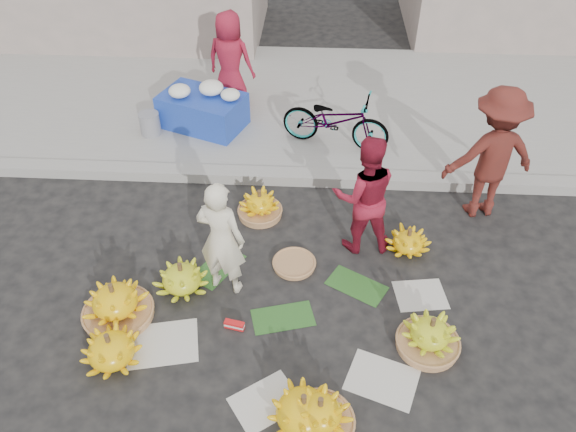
# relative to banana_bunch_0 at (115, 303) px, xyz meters

# --- Properties ---
(ground) EXTENTS (80.00, 80.00, 0.00)m
(ground) POSITION_rel_banana_bunch_0_xyz_m (1.85, 0.27, -0.22)
(ground) COLOR black
(ground) RESTS_ON ground
(curb) EXTENTS (40.00, 0.25, 0.15)m
(curb) POSITION_rel_banana_bunch_0_xyz_m (1.85, 2.47, -0.14)
(curb) COLOR gray
(curb) RESTS_ON ground
(sidewalk) EXTENTS (40.00, 4.00, 0.12)m
(sidewalk) POSITION_rel_banana_bunch_0_xyz_m (1.85, 4.57, -0.16)
(sidewalk) COLOR gray
(sidewalk) RESTS_ON ground
(newspaper_scatter) EXTENTS (3.20, 1.80, 0.00)m
(newspaper_scatter) POSITION_rel_banana_bunch_0_xyz_m (1.85, -0.53, -0.21)
(newspaper_scatter) COLOR beige
(newspaper_scatter) RESTS_ON ground
(banana_leaves) EXTENTS (2.00, 1.00, 0.00)m
(banana_leaves) POSITION_rel_banana_bunch_0_xyz_m (1.75, 0.47, -0.21)
(banana_leaves) COLOR #1F4F1A
(banana_leaves) RESTS_ON ground
(banana_bunch_0) EXTENTS (0.73, 0.73, 0.49)m
(banana_bunch_0) POSITION_rel_banana_bunch_0_xyz_m (0.00, 0.00, 0.00)
(banana_bunch_0) COLOR #9F6B42
(banana_bunch_0) RESTS_ON ground
(banana_bunch_1) EXTENTS (0.80, 0.80, 0.39)m
(banana_bunch_1) POSITION_rel_banana_bunch_0_xyz_m (0.10, -0.54, -0.04)
(banana_bunch_1) COLOR yellow
(banana_bunch_1) RESTS_ON ground
(banana_bunch_2) EXTENTS (0.67, 0.67, 0.43)m
(banana_bunch_2) POSITION_rel_banana_bunch_0_xyz_m (2.14, -1.13, -0.03)
(banana_bunch_2) COLOR #9F6B42
(banana_bunch_2) RESTS_ON ground
(banana_bunch_3) EXTENTS (0.80, 0.80, 0.42)m
(banana_bunch_3) POSITION_rel_banana_bunch_0_xyz_m (2.00, -1.10, -0.03)
(banana_bunch_3) COLOR yellow
(banana_bunch_3) RESTS_ON ground
(banana_bunch_4) EXTENTS (0.64, 0.64, 0.44)m
(banana_bunch_4) POSITION_rel_banana_bunch_0_xyz_m (3.23, -0.22, -0.03)
(banana_bunch_4) COLOR #9F6B42
(banana_bunch_4) RESTS_ON ground
(banana_bunch_5) EXTENTS (0.55, 0.55, 0.32)m
(banana_bunch_5) POSITION_rel_banana_bunch_0_xyz_m (3.17, 1.19, -0.08)
(banana_bunch_5) COLOR yellow
(banana_bunch_5) RESTS_ON ground
(banana_bunch_6) EXTENTS (0.62, 0.62, 0.38)m
(banana_bunch_6) POSITION_rel_banana_bunch_0_xyz_m (0.60, 0.44, -0.05)
(banana_bunch_6) COLOR #A3BD1B
(banana_bunch_6) RESTS_ON ground
(banana_bunch_7) EXTENTS (0.59, 0.59, 0.40)m
(banana_bunch_7) POSITION_rel_banana_bunch_0_xyz_m (1.35, 1.73, -0.05)
(banana_bunch_7) COLOR #9F6B42
(banana_bunch_7) RESTS_ON ground
(basket_spare) EXTENTS (0.55, 0.55, 0.06)m
(basket_spare) POSITION_rel_banana_bunch_0_xyz_m (1.83, 0.85, -0.19)
(basket_spare) COLOR #9F6B42
(basket_spare) RESTS_ON ground
(incense_stack) EXTENTS (0.22, 0.11, 0.09)m
(incense_stack) POSITION_rel_banana_bunch_0_xyz_m (1.25, -0.09, -0.17)
(incense_stack) COLOR red
(incense_stack) RESTS_ON ground
(vendor_cream) EXTENTS (0.60, 0.47, 1.44)m
(vendor_cream) POSITION_rel_banana_bunch_0_xyz_m (1.08, 0.50, 0.50)
(vendor_cream) COLOR #EBE2C5
(vendor_cream) RESTS_ON ground
(vendor_red) EXTENTS (0.79, 0.64, 1.51)m
(vendor_red) POSITION_rel_banana_bunch_0_xyz_m (2.60, 1.26, 0.54)
(vendor_red) COLOR maroon
(vendor_red) RESTS_ON ground
(man_striped) EXTENTS (1.23, 0.86, 1.75)m
(man_striped) POSITION_rel_banana_bunch_0_xyz_m (4.15, 1.99, 0.66)
(man_striped) COLOR maroon
(man_striped) RESTS_ON ground
(flower_table) EXTENTS (1.41, 1.15, 0.71)m
(flower_table) POSITION_rel_banana_bunch_0_xyz_m (0.31, 3.67, 0.20)
(flower_table) COLOR #1835A0
(flower_table) RESTS_ON sidewalk
(grey_bucket) EXTENTS (0.30, 0.30, 0.34)m
(grey_bucket) POSITION_rel_banana_bunch_0_xyz_m (-0.45, 3.39, 0.08)
(grey_bucket) COLOR gray
(grey_bucket) RESTS_ON sidewalk
(flower_vendor) EXTENTS (0.85, 0.66, 1.52)m
(flower_vendor) POSITION_rel_banana_bunch_0_xyz_m (0.67, 4.33, 0.67)
(flower_vendor) COLOR maroon
(flower_vendor) RESTS_ON sidewalk
(bicycle) EXTENTS (0.93, 1.65, 0.82)m
(bicycle) POSITION_rel_banana_bunch_0_xyz_m (2.30, 3.24, 0.32)
(bicycle) COLOR gray
(bicycle) RESTS_ON sidewalk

